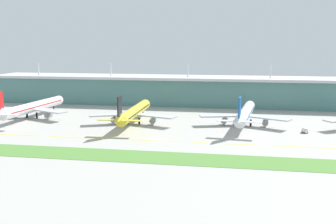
{
  "coord_description": "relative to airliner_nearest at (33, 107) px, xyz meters",
  "views": [
    {
      "loc": [
        38.85,
        -182.13,
        43.43
      ],
      "look_at": [
        -1.15,
        36.52,
        7.0
      ],
      "focal_mm": 44.76,
      "sensor_mm": 36.0,
      "label": 1
    }
  ],
  "objects": [
    {
      "name": "airliner_near_middle",
      "position": [
        63.27,
        -6.84,
        -0.0
      ],
      "size": [
        48.77,
        68.89,
        18.9
      ],
      "color": "yellow",
      "rests_on": "ground"
    },
    {
      "name": "taxiway_stripe_west",
      "position": [
        12.18,
        -44.64,
        -6.44
      ],
      "size": [
        28.0,
        0.7,
        0.04
      ],
      "primitive_type": "cube",
      "color": "yellow",
      "rests_on": "ground"
    },
    {
      "name": "ground_plane",
      "position": [
        83.18,
        -42.78,
        -6.46
      ],
      "size": [
        600.0,
        600.0,
        0.0
      ],
      "primitive_type": "plane",
      "color": "#A8A59E"
    },
    {
      "name": "taxiway_stripe_centre",
      "position": [
        80.18,
        -44.64,
        -6.44
      ],
      "size": [
        28.0,
        0.7,
        0.04
      ],
      "primitive_type": "cube",
      "color": "yellow",
      "rests_on": "ground"
    },
    {
      "name": "baggage_cart",
      "position": [
        152.03,
        -14.64,
        -5.19
      ],
      "size": [
        2.9,
        3.97,
        2.48
      ],
      "color": "silver",
      "rests_on": "ground"
    },
    {
      "name": "taxiway_stripe_mid_east",
      "position": [
        114.18,
        -44.64,
        -6.44
      ],
      "size": [
        28.0,
        0.7,
        0.04
      ],
      "primitive_type": "cube",
      "color": "yellow",
      "rests_on": "ground"
    },
    {
      "name": "taxiway_stripe_east",
      "position": [
        148.18,
        -44.64,
        -6.44
      ],
      "size": [
        28.0,
        0.7,
        0.04
      ],
      "primitive_type": "cube",
      "color": "yellow",
      "rests_on": "ground"
    },
    {
      "name": "terminal_building",
      "position": [
        83.18,
        70.27,
        3.87
      ],
      "size": [
        288.0,
        34.0,
        29.25
      ],
      "color": "slate",
      "rests_on": "ground"
    },
    {
      "name": "airliner_far_middle",
      "position": [
        122.93,
        -0.53,
        -0.0
      ],
      "size": [
        48.59,
        67.8,
        18.9
      ],
      "color": "white",
      "rests_on": "ground"
    },
    {
      "name": "taxiway_stripe_mid_west",
      "position": [
        46.18,
        -44.64,
        -6.44
      ],
      "size": [
        28.0,
        0.7,
        0.04
      ],
      "primitive_type": "cube",
      "color": "yellow",
      "rests_on": "ground"
    },
    {
      "name": "grass_verge",
      "position": [
        83.18,
        -71.99,
        -6.41
      ],
      "size": [
        300.0,
        18.0,
        0.1
      ],
      "primitive_type": "cube",
      "color": "#518438",
      "rests_on": "ground"
    },
    {
      "name": "airliner_nearest",
      "position": [
        0.0,
        0.0,
        0.0
      ],
      "size": [
        48.73,
        72.03,
        18.9
      ],
      "color": "white",
      "rests_on": "ground"
    }
  ]
}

